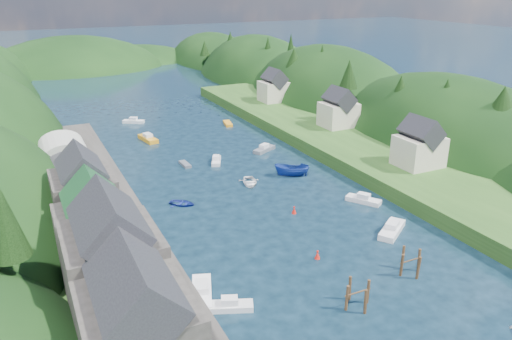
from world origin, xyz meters
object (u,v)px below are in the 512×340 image
piling_cluster_near (357,297)px  channel_buoy_far (294,210)px  piling_cluster_far (410,265)px  channel_buoy_near (317,255)px

piling_cluster_near → channel_buoy_far: bearing=76.6°
piling_cluster_far → piling_cluster_near: bearing=-165.1°
channel_buoy_near → channel_buoy_far: same height
channel_buoy_near → channel_buoy_far: (3.74, 12.06, 0.00)m
piling_cluster_far → channel_buoy_near: size_ratio=3.12×
piling_cluster_near → channel_buoy_near: size_ratio=3.11×
channel_buoy_near → piling_cluster_far: bearing=-43.7°
piling_cluster_near → channel_buoy_near: piling_cluster_near is taller
piling_cluster_near → channel_buoy_far: size_ratio=3.11×
piling_cluster_far → channel_buoy_far: (-3.93, 19.39, -0.67)m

